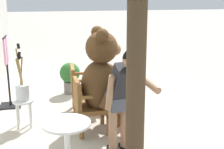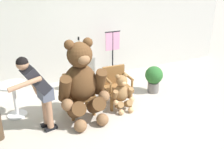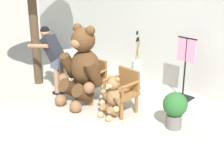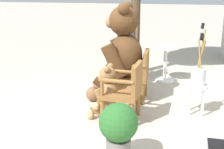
{
  "view_description": "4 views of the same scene",
  "coord_description": "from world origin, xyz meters",
  "px_view_note": "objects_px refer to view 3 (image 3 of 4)",
  "views": [
    {
      "loc": [
        -5.02,
        1.08,
        2.18
      ],
      "look_at": [
        0.04,
        0.07,
        0.79
      ],
      "focal_mm": 50.0,
      "sensor_mm": 36.0,
      "label": 1
    },
    {
      "loc": [
        -1.78,
        -4.02,
        2.77
      ],
      "look_at": [
        0.22,
        0.3,
        0.84
      ],
      "focal_mm": 40.0,
      "sensor_mm": 36.0,
      "label": 2
    },
    {
      "loc": [
        4.19,
        -3.64,
        2.86
      ],
      "look_at": [
        0.22,
        0.48,
        0.74
      ],
      "focal_mm": 50.0,
      "sensor_mm": 36.0,
      "label": 3
    },
    {
      "loc": [
        4.61,
        1.4,
        1.9
      ],
      "look_at": [
        0.18,
        0.29,
        0.6
      ],
      "focal_mm": 50.0,
      "sensor_mm": 36.0,
      "label": 4
    }
  ],
  "objects_px": {
    "potted_plant": "(175,108)",
    "brush_bucket": "(137,64)",
    "teddy_bear_large": "(82,66)",
    "white_stool": "(136,76)",
    "wooden_chair_left": "(92,78)",
    "clothing_display_stand": "(185,67)",
    "teddy_bear_small": "(113,97)",
    "person_visitor": "(54,54)",
    "round_side_table": "(70,63)",
    "wooden_chair_right": "(123,90)"
  },
  "relations": [
    {
      "from": "white_stool",
      "to": "clothing_display_stand",
      "type": "height_order",
      "value": "clothing_display_stand"
    },
    {
      "from": "white_stool",
      "to": "round_side_table",
      "type": "distance_m",
      "value": 1.74
    },
    {
      "from": "teddy_bear_large",
      "to": "brush_bucket",
      "type": "relative_size",
      "value": 1.78
    },
    {
      "from": "wooden_chair_left",
      "to": "clothing_display_stand",
      "type": "relative_size",
      "value": 0.63
    },
    {
      "from": "wooden_chair_left",
      "to": "potted_plant",
      "type": "xyz_separation_m",
      "value": [
        1.99,
        0.15,
        -0.07
      ]
    },
    {
      "from": "teddy_bear_large",
      "to": "round_side_table",
      "type": "distance_m",
      "value": 1.45
    },
    {
      "from": "wooden_chair_left",
      "to": "person_visitor",
      "type": "xyz_separation_m",
      "value": [
        -0.84,
        -0.36,
        0.44
      ]
    },
    {
      "from": "teddy_bear_large",
      "to": "potted_plant",
      "type": "xyz_separation_m",
      "value": [
        1.99,
        0.42,
        -0.41
      ]
    },
    {
      "from": "round_side_table",
      "to": "teddy_bear_small",
      "type": "bearing_deg",
      "value": -17.87
    },
    {
      "from": "wooden_chair_left",
      "to": "brush_bucket",
      "type": "xyz_separation_m",
      "value": [
        0.39,
        1.01,
        0.18
      ]
    },
    {
      "from": "wooden_chair_left",
      "to": "clothing_display_stand",
      "type": "height_order",
      "value": "clothing_display_stand"
    },
    {
      "from": "teddy_bear_small",
      "to": "brush_bucket",
      "type": "height_order",
      "value": "brush_bucket"
    },
    {
      "from": "person_visitor",
      "to": "potted_plant",
      "type": "xyz_separation_m",
      "value": [
        2.84,
        0.51,
        -0.5
      ]
    },
    {
      "from": "teddy_bear_small",
      "to": "teddy_bear_large",
      "type": "bearing_deg",
      "value": 179.0
    },
    {
      "from": "teddy_bear_large",
      "to": "brush_bucket",
      "type": "distance_m",
      "value": 1.35
    },
    {
      "from": "wooden_chair_left",
      "to": "potted_plant",
      "type": "distance_m",
      "value": 2.0
    },
    {
      "from": "wooden_chair_left",
      "to": "white_stool",
      "type": "distance_m",
      "value": 1.09
    },
    {
      "from": "teddy_bear_large",
      "to": "potted_plant",
      "type": "distance_m",
      "value": 2.07
    },
    {
      "from": "white_stool",
      "to": "brush_bucket",
      "type": "relative_size",
      "value": 0.49
    },
    {
      "from": "round_side_table",
      "to": "potted_plant",
      "type": "height_order",
      "value": "round_side_table"
    },
    {
      "from": "person_visitor",
      "to": "teddy_bear_small",
      "type": "bearing_deg",
      "value": 2.47
    },
    {
      "from": "white_stool",
      "to": "potted_plant",
      "type": "height_order",
      "value": "potted_plant"
    },
    {
      "from": "wooden_chair_right",
      "to": "white_stool",
      "type": "xyz_separation_m",
      "value": [
        -0.5,
        1.01,
        -0.11
      ]
    },
    {
      "from": "round_side_table",
      "to": "wooden_chair_left",
      "type": "bearing_deg",
      "value": -17.9
    },
    {
      "from": "wooden_chair_left",
      "to": "white_stool",
      "type": "bearing_deg",
      "value": 68.84
    },
    {
      "from": "teddy_bear_small",
      "to": "person_visitor",
      "type": "distance_m",
      "value": 1.8
    },
    {
      "from": "teddy_bear_small",
      "to": "potted_plant",
      "type": "distance_m",
      "value": 1.19
    },
    {
      "from": "teddy_bear_large",
      "to": "clothing_display_stand",
      "type": "distance_m",
      "value": 2.16
    },
    {
      "from": "brush_bucket",
      "to": "clothing_display_stand",
      "type": "distance_m",
      "value": 1.09
    },
    {
      "from": "teddy_bear_large",
      "to": "white_stool",
      "type": "height_order",
      "value": "teddy_bear_large"
    },
    {
      "from": "teddy_bear_large",
      "to": "teddy_bear_small",
      "type": "height_order",
      "value": "teddy_bear_large"
    },
    {
      "from": "white_stool",
      "to": "round_side_table",
      "type": "height_order",
      "value": "round_side_table"
    },
    {
      "from": "white_stool",
      "to": "potted_plant",
      "type": "distance_m",
      "value": 1.82
    },
    {
      "from": "teddy_bear_small",
      "to": "white_stool",
      "type": "relative_size",
      "value": 1.79
    },
    {
      "from": "wooden_chair_right",
      "to": "clothing_display_stand",
      "type": "distance_m",
      "value": 1.48
    },
    {
      "from": "brush_bucket",
      "to": "white_stool",
      "type": "bearing_deg",
      "value": -63.06
    },
    {
      "from": "round_side_table",
      "to": "clothing_display_stand",
      "type": "height_order",
      "value": "clothing_display_stand"
    },
    {
      "from": "brush_bucket",
      "to": "person_visitor",
      "type": "bearing_deg",
      "value": -131.91
    },
    {
      "from": "white_stool",
      "to": "clothing_display_stand",
      "type": "relative_size",
      "value": 0.34
    },
    {
      "from": "potted_plant",
      "to": "clothing_display_stand",
      "type": "distance_m",
      "value": 1.37
    },
    {
      "from": "potted_plant",
      "to": "brush_bucket",
      "type": "bearing_deg",
      "value": 151.78
    },
    {
      "from": "wooden_chair_left",
      "to": "white_stool",
      "type": "relative_size",
      "value": 1.87
    },
    {
      "from": "teddy_bear_small",
      "to": "person_visitor",
      "type": "bearing_deg",
      "value": -177.53
    },
    {
      "from": "wooden_chair_right",
      "to": "potted_plant",
      "type": "height_order",
      "value": "wooden_chair_right"
    },
    {
      "from": "teddy_bear_small",
      "to": "clothing_display_stand",
      "type": "bearing_deg",
      "value": 71.82
    },
    {
      "from": "wooden_chair_left",
      "to": "potted_plant",
      "type": "height_order",
      "value": "wooden_chair_left"
    },
    {
      "from": "round_side_table",
      "to": "person_visitor",
      "type": "bearing_deg",
      "value": -62.92
    },
    {
      "from": "white_stool",
      "to": "wooden_chair_left",
      "type": "bearing_deg",
      "value": -111.16
    },
    {
      "from": "wooden_chair_left",
      "to": "wooden_chair_right",
      "type": "xyz_separation_m",
      "value": [
        0.89,
        0.0,
        0.0
      ]
    },
    {
      "from": "person_visitor",
      "to": "white_stool",
      "type": "bearing_deg",
      "value": 48.05
    }
  ]
}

